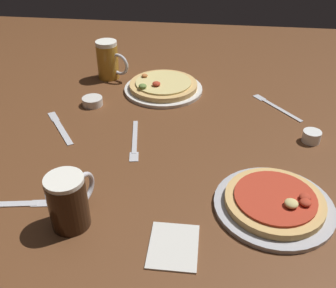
% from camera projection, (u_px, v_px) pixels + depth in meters
% --- Properties ---
extents(ground_plane, '(2.40, 2.40, 0.03)m').
position_uv_depth(ground_plane, '(168.00, 154.00, 1.12)').
color(ground_plane, brown).
extents(pizza_plate_near, '(0.28, 0.28, 0.05)m').
position_uv_depth(pizza_plate_near, '(275.00, 203.00, 0.91)').
color(pizza_plate_near, '#B2B2B7').
rests_on(pizza_plate_near, ground_plane).
extents(pizza_plate_far, '(0.29, 0.29, 0.05)m').
position_uv_depth(pizza_plate_far, '(163.00, 87.00, 1.42)').
color(pizza_plate_far, silver).
rests_on(pizza_plate_far, ground_plane).
extents(beer_mug_dark, '(0.09, 0.14, 0.13)m').
position_uv_depth(beer_mug_dark, '(69.00, 201.00, 0.84)').
color(beer_mug_dark, black).
rests_on(beer_mug_dark, ground_plane).
extents(beer_mug_amber, '(0.13, 0.08, 0.15)m').
position_uv_depth(beer_mug_amber, '(109.00, 60.00, 1.49)').
color(beer_mug_amber, '#B27A23').
rests_on(beer_mug_amber, ground_plane).
extents(ramekin_sauce, '(0.05, 0.05, 0.03)m').
position_uv_depth(ramekin_sauce, '(312.00, 136.00, 1.14)').
color(ramekin_sauce, white).
rests_on(ramekin_sauce, ground_plane).
extents(ramekin_butter, '(0.07, 0.07, 0.03)m').
position_uv_depth(ramekin_butter, '(92.00, 101.00, 1.33)').
color(ramekin_butter, silver).
rests_on(ramekin_butter, ground_plane).
extents(napkin_folded, '(0.11, 0.13, 0.01)m').
position_uv_depth(napkin_folded, '(174.00, 245.00, 0.82)').
color(napkin_folded, silver).
rests_on(napkin_folded, ground_plane).
extents(fork_left, '(0.06, 0.22, 0.01)m').
position_uv_depth(fork_left, '(135.00, 141.00, 1.15)').
color(fork_left, silver).
rests_on(fork_left, ground_plane).
extents(knife_right, '(0.23, 0.06, 0.01)m').
position_uv_depth(knife_right, '(9.00, 204.00, 0.93)').
color(knife_right, silver).
rests_on(knife_right, ground_plane).
extents(fork_spare, '(0.15, 0.18, 0.01)m').
position_uv_depth(fork_spare, '(276.00, 107.00, 1.32)').
color(fork_spare, silver).
rests_on(fork_spare, ground_plane).
extents(knife_spare, '(0.15, 0.19, 0.01)m').
position_uv_depth(knife_spare, '(60.00, 127.00, 1.21)').
color(knife_spare, silver).
rests_on(knife_spare, ground_plane).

